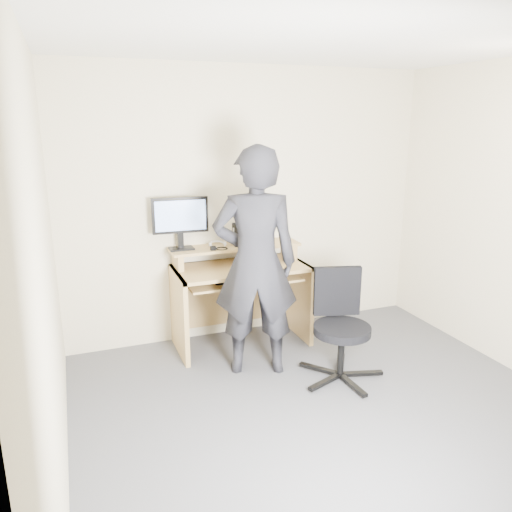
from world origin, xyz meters
TOP-DOWN VIEW (x-y plane):
  - ground at (0.00, 0.00)m, footprint 3.50×3.50m
  - back_wall at (0.00, 1.75)m, footprint 3.50×0.02m
  - ceiling at (0.00, 0.00)m, footprint 3.50×3.50m
  - desk at (-0.20, 1.53)m, footprint 1.20×0.60m
  - monitor at (-0.70, 1.62)m, footprint 0.49×0.14m
  - external_drive at (-0.18, 1.59)m, footprint 0.09×0.14m
  - travel_mug at (-0.19, 1.58)m, footprint 0.08×0.08m
  - smartphone at (0.11, 1.59)m, footprint 0.09×0.14m
  - charger at (-0.44, 1.50)m, footprint 0.05×0.04m
  - headphones at (-0.36, 1.65)m, footprint 0.18×0.18m
  - keyboard at (-0.24, 1.36)m, footprint 0.48×0.24m
  - mouse at (0.07, 1.35)m, footprint 0.11×0.08m
  - office_chair at (0.34, 0.60)m, footprint 0.69×0.66m
  - person at (-0.25, 0.94)m, footprint 0.77×0.62m

SIDE VIEW (x-z plane):
  - ground at x=0.00m, z-range 0.00..0.00m
  - office_chair at x=0.34m, z-range 0.04..0.90m
  - desk at x=-0.20m, z-range 0.09..1.00m
  - keyboard at x=-0.24m, z-range 0.65..0.68m
  - mouse at x=0.07m, z-range 0.75..0.79m
  - smartphone at x=0.11m, z-range 0.91..0.92m
  - headphones at x=-0.36m, z-range 0.89..0.95m
  - person at x=-0.25m, z-range 0.00..1.85m
  - charger at x=-0.44m, z-range 0.91..0.94m
  - travel_mug at x=-0.19m, z-range 0.91..1.08m
  - external_drive at x=-0.18m, z-range 0.91..1.11m
  - monitor at x=-0.70m, z-range 0.96..1.42m
  - back_wall at x=0.00m, z-range 0.00..2.50m
  - ceiling at x=0.00m, z-range 2.49..2.51m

